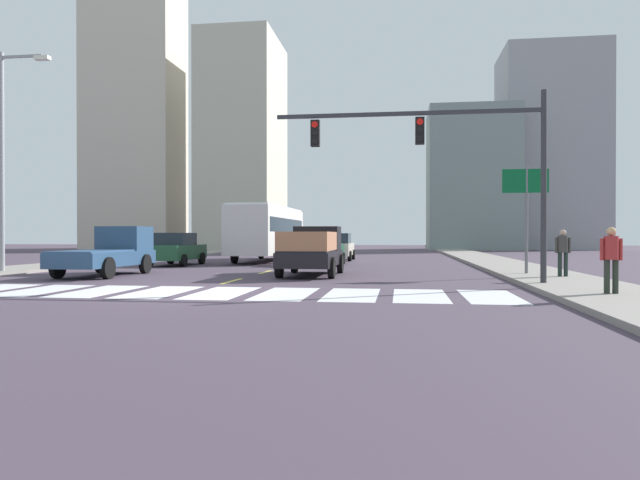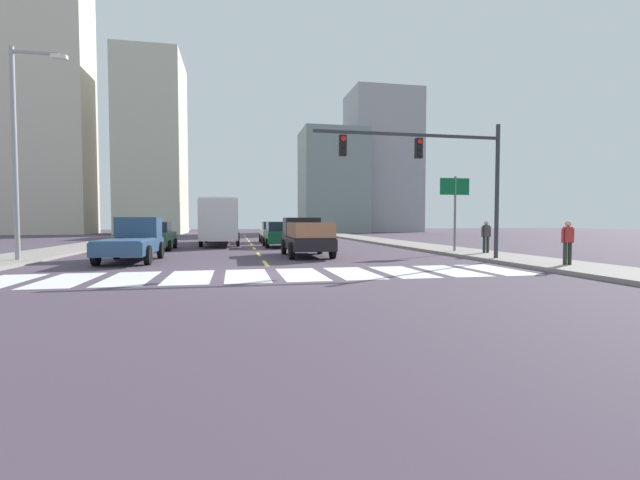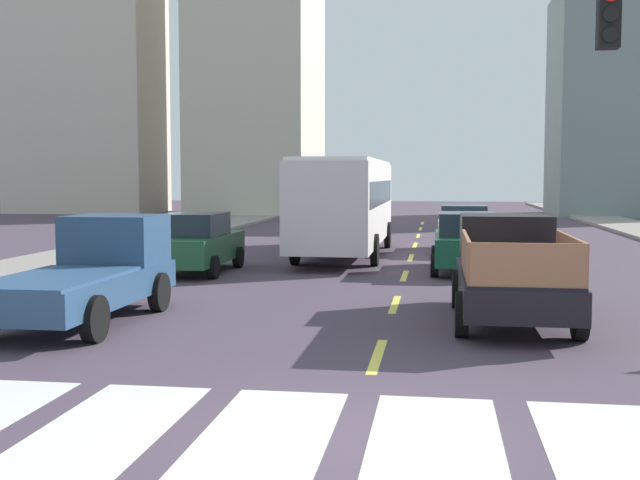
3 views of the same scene
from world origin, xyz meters
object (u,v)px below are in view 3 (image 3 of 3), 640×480
at_px(pickup_stakebed, 510,271).
at_px(city_bus, 346,200).
at_px(sedan_near_left, 195,243).
at_px(sedan_mid, 463,229).
at_px(pickup_dark, 91,272).
at_px(sedan_far, 467,242).

xyz_separation_m(pickup_stakebed, city_bus, (-4.57, 11.65, 1.02)).
xyz_separation_m(pickup_stakebed, sedan_near_left, (-8.27, 6.21, -0.08)).
relative_size(city_bus, sedan_mid, 2.45).
bearing_deg(sedan_near_left, pickup_dark, -88.03).
xyz_separation_m(sedan_far, sedan_near_left, (-7.70, -1.33, 0.00)).
bearing_deg(pickup_stakebed, sedan_far, 96.99).
height_order(pickup_stakebed, sedan_near_left, pickup_stakebed).
distance_m(sedan_mid, sedan_near_left, 10.73).
bearing_deg(sedan_near_left, city_bus, 55.75).
bearing_deg(city_bus, pickup_stakebed, -67.43).
xyz_separation_m(sedan_mid, sedan_far, (-0.09, -6.05, 0.00)).
bearing_deg(sedan_mid, sedan_far, -92.00).
height_order(pickup_dark, city_bus, city_bus).
relative_size(sedan_mid, sedan_far, 1.00).
bearing_deg(sedan_far, sedan_mid, 87.47).
bearing_deg(pickup_stakebed, sedan_mid, 94.68).
relative_size(pickup_stakebed, pickup_dark, 1.00).
distance_m(pickup_stakebed, sedan_mid, 13.60).
bearing_deg(sedan_mid, pickup_dark, -118.02).
relative_size(city_bus, sedan_near_left, 2.45).
height_order(sedan_far, sedan_near_left, same).
bearing_deg(sedan_far, pickup_dark, -131.85).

